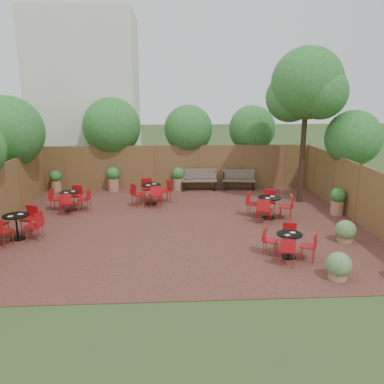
{
  "coord_description": "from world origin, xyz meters",
  "views": [
    {
      "loc": [
        -0.34,
        -12.51,
        4.4
      ],
      "look_at": [
        0.38,
        0.5,
        1.0
      ],
      "focal_mm": 36.62,
      "sensor_mm": 36.0,
      "label": 1
    }
  ],
  "objects": [
    {
      "name": "fence_back",
      "position": [
        0.0,
        5.0,
        1.0
      ],
      "size": [
        12.0,
        0.08,
        2.0
      ],
      "primitive_type": "cube",
      "color": "brown",
      "rests_on": "ground"
    },
    {
      "name": "planters",
      "position": [
        -0.66,
        3.77,
        0.57
      ],
      "size": [
        11.62,
        4.54,
        1.08
      ],
      "color": "#9D694E",
      "rests_on": "courtyard_paving"
    },
    {
      "name": "bistro_tables",
      "position": [
        -0.96,
        0.33,
        0.45
      ],
      "size": [
        9.7,
        6.92,
        0.89
      ],
      "color": "black",
      "rests_on": "courtyard_paving"
    },
    {
      "name": "low_shrubs",
      "position": [
        4.63,
        -3.57,
        0.35
      ],
      "size": [
        2.26,
        3.18,
        0.73
      ],
      "color": "#9D694E",
      "rests_on": "courtyard_paving"
    },
    {
      "name": "fence_right",
      "position": [
        6.0,
        0.0,
        1.0
      ],
      "size": [
        0.08,
        10.0,
        2.0
      ],
      "primitive_type": "cube",
      "color": "brown",
      "rests_on": "ground"
    },
    {
      "name": "overhang_foliage",
      "position": [
        -2.58,
        2.96,
        2.73
      ],
      "size": [
        15.65,
        10.72,
        2.79
      ],
      "color": "#236821",
      "rests_on": "ground"
    },
    {
      "name": "courtyard_paving",
      "position": [
        0.0,
        0.0,
        0.01
      ],
      "size": [
        12.0,
        10.0,
        0.02
      ],
      "primitive_type": "cube",
      "color": "#3C1D18",
      "rests_on": "ground"
    },
    {
      "name": "park_bench_left",
      "position": [
        0.95,
        4.63,
        0.51
      ],
      "size": [
        1.55,
        0.51,
        0.96
      ],
      "rotation": [
        0.0,
        0.0,
        -0.01
      ],
      "color": "brown",
      "rests_on": "courtyard_paving"
    },
    {
      "name": "courtyard_tree",
      "position": [
        4.84,
        2.48,
        4.46
      ],
      "size": [
        2.84,
        2.75,
        5.99
      ],
      "rotation": [
        0.0,
        0.0,
        0.07
      ],
      "color": "black",
      "rests_on": "courtyard_paving"
    },
    {
      "name": "neighbour_building",
      "position": [
        -4.5,
        8.0,
        4.0
      ],
      "size": [
        5.0,
        4.0,
        8.0
      ],
      "primitive_type": "cube",
      "color": "silver",
      "rests_on": "ground"
    },
    {
      "name": "ground",
      "position": [
        0.0,
        0.0,
        0.0
      ],
      "size": [
        80.0,
        80.0,
        0.0
      ],
      "primitive_type": "plane",
      "color": "#354F23",
      "rests_on": "ground"
    },
    {
      "name": "park_bench_right",
      "position": [
        2.73,
        4.62,
        0.49
      ],
      "size": [
        1.53,
        0.68,
        0.91
      ],
      "rotation": [
        0.0,
        0.0,
        -0.14
      ],
      "color": "brown",
      "rests_on": "courtyard_paving"
    }
  ]
}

